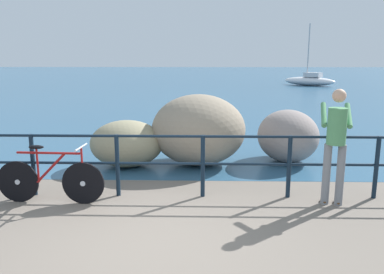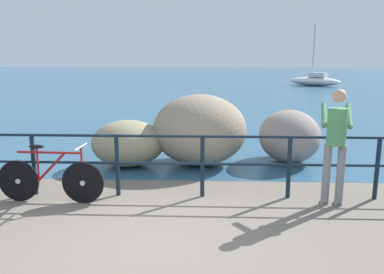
{
  "view_description": "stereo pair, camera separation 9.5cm",
  "coord_description": "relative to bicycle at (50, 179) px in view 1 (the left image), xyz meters",
  "views": [
    {
      "loc": [
        0.68,
        -4.37,
        2.22
      ],
      "look_at": [
        0.51,
        2.06,
        0.91
      ],
      "focal_mm": 36.32,
      "sensor_mm": 36.0,
      "label": 1
    },
    {
      "loc": [
        0.77,
        -4.37,
        2.22
      ],
      "look_at": [
        0.51,
        2.06,
        0.91
      ],
      "focal_mm": 36.32,
      "sensor_mm": 36.0,
      "label": 2
    }
  ],
  "objects": [
    {
      "name": "sea_surface",
      "position": [
        1.66,
        46.16,
        -0.39
      ],
      "size": [
        120.0,
        90.0,
        0.01
      ],
      "primitive_type": "cube",
      "color": "#2D5675",
      "rests_on": "ground_plane"
    },
    {
      "name": "ground_plane",
      "position": [
        1.66,
        18.69,
        -0.44
      ],
      "size": [
        120.0,
        120.0,
        0.1
      ],
      "primitive_type": "cube",
      "color": "#6B6056"
    },
    {
      "name": "sailboat",
      "position": [
        11.07,
        26.44,
        0.03
      ],
      "size": [
        4.15,
        3.9,
        4.9
      ],
      "rotation": [
        0.0,
        0.0,
        2.41
      ],
      "color": "white",
      "rests_on": "sea_surface"
    },
    {
      "name": "breakwater_boulder_left",
      "position": [
        0.78,
        2.13,
        0.09
      ],
      "size": [
        1.51,
        1.31,
        0.96
      ],
      "color": "gray",
      "rests_on": "ground"
    },
    {
      "name": "promenade_railing",
      "position": [
        1.66,
        0.35,
        0.25
      ],
      "size": [
        9.76,
        0.07,
        1.02
      ],
      "color": "black",
      "rests_on": "ground_plane"
    },
    {
      "name": "person_at_railing",
      "position": [
        4.35,
        0.07,
        0.6
      ],
      "size": [
        0.55,
        0.67,
        1.78
      ],
      "rotation": [
        0.0,
        0.0,
        1.34
      ],
      "color": "slate",
      "rests_on": "ground_plane"
    },
    {
      "name": "breakwater_boulder_main",
      "position": [
        2.27,
        2.34,
        0.35
      ],
      "size": [
        1.97,
        1.84,
        1.49
      ],
      "color": "gray",
      "rests_on": "ground"
    },
    {
      "name": "breakwater_boulder_right",
      "position": [
        4.2,
        2.61,
        0.18
      ],
      "size": [
        1.3,
        1.54,
        1.13
      ],
      "color": "gray",
      "rests_on": "ground"
    },
    {
      "name": "bicycle",
      "position": [
        0.0,
        0.0,
        0.0
      ],
      "size": [
        1.7,
        0.48,
        0.92
      ],
      "rotation": [
        0.0,
        0.0,
        -0.05
      ],
      "color": "black",
      "rests_on": "ground_plane"
    }
  ]
}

